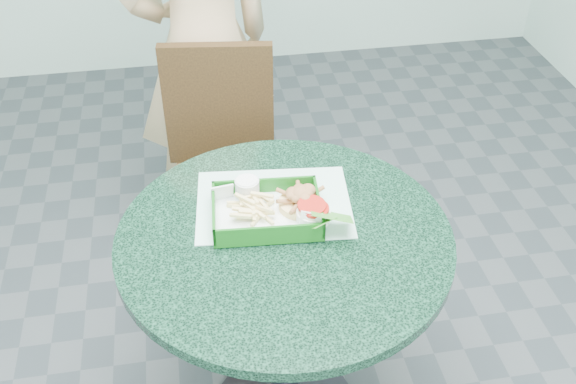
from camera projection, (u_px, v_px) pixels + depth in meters
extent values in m
cylinder|color=#2C2A34|center=(285.00, 334.00, 1.95)|extent=(0.09, 0.09, 0.70)
cylinder|color=black|center=(284.00, 244.00, 1.73)|extent=(0.86, 0.86, 0.03)
cube|color=black|center=(228.00, 192.00, 2.37)|extent=(0.38, 0.38, 0.04)
cube|color=black|center=(219.00, 105.00, 2.35)|extent=(0.38, 0.04, 0.46)
cube|color=black|center=(190.00, 277.00, 2.36)|extent=(0.04, 0.04, 0.43)
cube|color=black|center=(282.00, 266.00, 2.41)|extent=(0.04, 0.04, 0.43)
cube|color=black|center=(185.00, 218.00, 2.62)|extent=(0.04, 0.04, 0.43)
cube|color=black|center=(268.00, 209.00, 2.66)|extent=(0.04, 0.04, 0.43)
imported|color=#E2B787|center=(203.00, 33.00, 2.41)|extent=(0.75, 0.63, 1.75)
cube|color=#B6EEDB|center=(274.00, 209.00, 1.82)|extent=(0.44, 0.35, 0.00)
cube|color=#105914|center=(267.00, 223.00, 1.76)|extent=(0.28, 0.20, 0.01)
cube|color=white|center=(267.00, 222.00, 1.76)|extent=(0.27, 0.19, 0.00)
cube|color=#105914|center=(262.00, 192.00, 1.82)|extent=(0.28, 0.01, 0.05)
cube|color=#105914|center=(273.00, 240.00, 1.67)|extent=(0.28, 0.01, 0.05)
cube|color=#105914|center=(318.00, 209.00, 1.76)|extent=(0.01, 0.20, 0.05)
cube|color=#105914|center=(215.00, 221.00, 1.73)|extent=(0.01, 0.20, 0.05)
cylinder|color=#E9C078|center=(299.00, 209.00, 1.78)|extent=(0.11, 0.11, 0.02)
cylinder|color=silver|center=(245.00, 193.00, 1.79)|extent=(0.07, 0.07, 0.03)
cylinder|color=white|center=(245.00, 187.00, 1.78)|extent=(0.06, 0.06, 0.00)
cylinder|color=white|center=(313.00, 219.00, 1.74)|extent=(0.09, 0.09, 0.03)
torus|color=beige|center=(314.00, 214.00, 1.73)|extent=(0.08, 0.08, 0.01)
cylinder|color=#B41B11|center=(314.00, 211.00, 1.72)|extent=(0.08, 0.08, 0.01)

